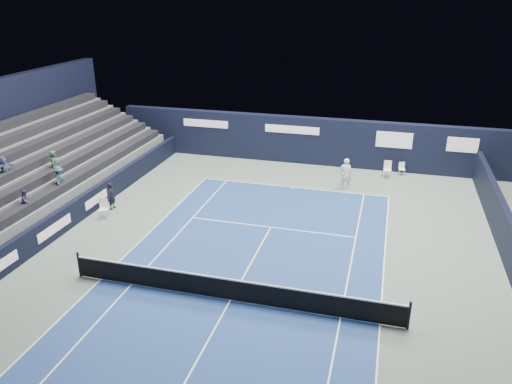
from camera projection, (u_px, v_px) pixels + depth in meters
The scene contains 13 objects.
ground at pixel (245, 273), 20.51m from camera, with size 48.00×48.00×0.00m, color #505F56.
court_surface at pixel (230, 300), 18.72m from camera, with size 10.97×23.77×0.01m, color navy.
enclosure_wall_right at pixel (509, 241), 21.17m from camera, with size 0.30×22.00×1.80m, color black.
folding_chair_back_a at pixel (388, 166), 30.71m from camera, with size 0.47×0.51×1.03m.
folding_chair_back_b at pixel (402, 168), 31.16m from camera, with size 0.43×0.42×0.81m.
line_judge_chair at pixel (103, 207), 25.31m from camera, with size 0.53×0.52×0.99m.
line_judge at pixel (112, 196), 26.23m from camera, with size 0.54×0.35×1.47m, color black.
court_markings at pixel (230, 300), 18.72m from camera, with size 11.03×23.83×0.00m.
tennis_net at pixel (230, 289), 18.53m from camera, with size 12.90×0.10×1.10m.
back_sponsor_wall at pixel (307, 140), 32.86m from camera, with size 26.00×0.63×3.10m.
side_barrier_left at pixel (93, 199), 26.15m from camera, with size 0.33×22.00×1.20m.
spectator_stand at pixel (40, 163), 27.45m from camera, with size 6.00×18.00×6.40m.
tennis_player at pixel (346, 173), 28.82m from camera, with size 0.69×0.85×1.85m.
Camera 1 is at (5.09, -14.96, 10.88)m, focal length 35.00 mm.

